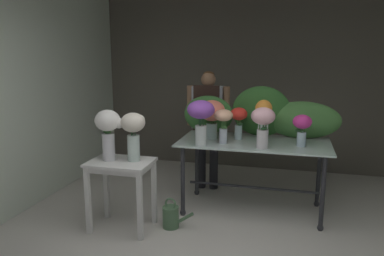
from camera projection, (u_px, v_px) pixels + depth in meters
ground_plane at (231, 208)px, 4.75m from camera, size 8.09×8.09×0.00m
wall_back at (250, 83)px, 6.21m from camera, size 4.99×0.12×2.81m
wall_left at (48, 90)px, 5.09m from camera, size 0.12×3.80×2.81m
display_table_glass at (253, 153)px, 4.53m from camera, size 1.76×0.89×0.88m
side_table_white at (121, 172)px, 4.09m from camera, size 0.67×0.49×0.77m
florist at (208, 117)px, 5.24m from camera, size 0.60×0.24×1.65m
foliage_backdrop at (264, 115)px, 4.74m from camera, size 1.94×0.25×0.63m
vase_violet_lilies at (201, 115)px, 4.25m from camera, size 0.31×0.31×0.51m
vase_scarlet_tulips at (239, 118)px, 4.57m from camera, size 0.20×0.20×0.39m
vase_peach_stock at (224, 120)px, 4.36m from camera, size 0.22×0.22×0.40m
vase_magenta_roses at (302, 126)px, 4.23m from camera, size 0.21×0.21×0.36m
vase_blush_snapdragons at (263, 122)px, 4.13m from camera, size 0.26×0.26×0.45m
vase_coral_ranunculus at (211, 114)px, 4.59m from camera, size 0.36×0.32×0.47m
vase_sunset_freesia at (263, 117)px, 4.44m from camera, size 0.20×0.20×0.50m
vase_white_roses_tall at (108, 129)px, 4.03m from camera, size 0.31×0.27×0.55m
vase_cream_lisianthus_tall at (134, 131)px, 4.01m from camera, size 0.26×0.26×0.52m
watering_can at (171, 217)px, 4.20m from camera, size 0.35×0.18×0.34m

